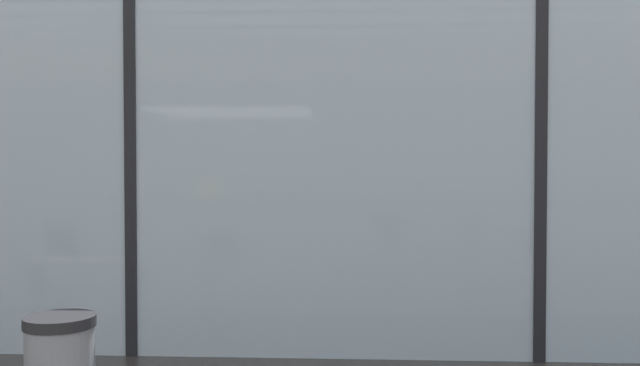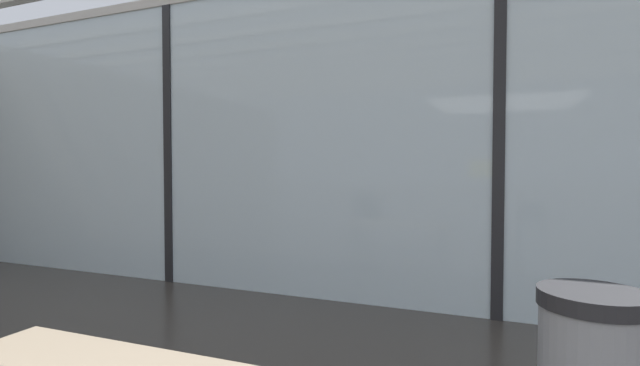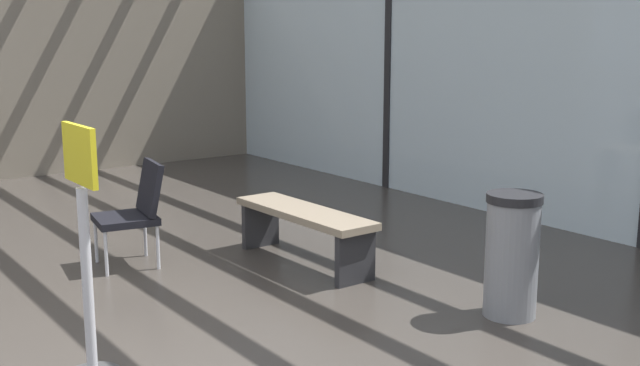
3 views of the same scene
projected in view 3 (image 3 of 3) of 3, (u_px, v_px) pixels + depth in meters
name	position (u px, v px, depth m)	size (l,w,h in m)	color
window_mullion_0	(391.00, 62.00, 9.36)	(0.10, 0.12, 3.13)	black
side_wall_left_panels	(9.00, 60.00, 9.98)	(0.10, 11.20, 3.13)	#756B5B
lounge_chair_0	(135.00, 207.00, 6.33)	(0.56, 0.60, 0.87)	black
waiting_bench	(304.00, 222.00, 6.38)	(1.51, 0.43, 0.47)	#7F705B
trash_bin	(512.00, 255.00, 5.18)	(0.38, 0.38, 0.86)	slate
info_sign	(86.00, 263.00, 4.17)	(0.44, 0.32, 1.44)	#333333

